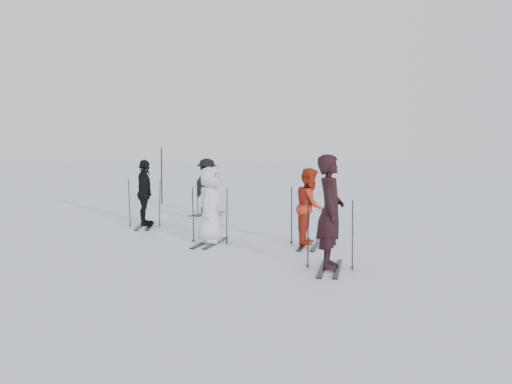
% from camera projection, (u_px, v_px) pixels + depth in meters
% --- Properties ---
extents(ground, '(120.00, 120.00, 0.00)m').
position_uv_depth(ground, '(253.00, 239.00, 14.79)').
color(ground, silver).
rests_on(ground, ground).
extents(skier_near_dark, '(0.54, 0.77, 1.98)m').
position_uv_depth(skier_near_dark, '(330.00, 213.00, 11.13)').
color(skier_near_dark, black).
rests_on(skier_near_dark, ground).
extents(skier_red, '(0.71, 0.87, 1.64)m').
position_uv_depth(skier_red, '(310.00, 207.00, 13.77)').
color(skier_red, '#A82A13').
rests_on(skier_red, ground).
extents(skier_grey, '(0.65, 0.88, 1.66)m').
position_uv_depth(skier_grey, '(210.00, 206.00, 14.02)').
color(skier_grey, silver).
rests_on(skier_grey, ground).
extents(skier_uphill_left, '(0.56, 1.07, 1.73)m').
position_uv_depth(skier_uphill_left, '(145.00, 194.00, 16.81)').
color(skier_uphill_left, black).
rests_on(skier_uphill_left, ground).
extents(skier_uphill_far, '(1.02, 1.25, 1.69)m').
position_uv_depth(skier_uphill_far, '(207.00, 187.00, 19.71)').
color(skier_uphill_far, black).
rests_on(skier_uphill_far, ground).
extents(skis_near_dark, '(1.81, 1.08, 1.26)m').
position_uv_depth(skis_near_dark, '(330.00, 234.00, 11.16)').
color(skis_near_dark, black).
rests_on(skis_near_dark, ground).
extents(skis_red, '(1.91, 1.17, 1.32)m').
position_uv_depth(skis_red, '(310.00, 215.00, 13.78)').
color(skis_red, black).
rests_on(skis_red, ground).
extents(skis_grey, '(1.86, 1.18, 1.26)m').
position_uv_depth(skis_grey, '(210.00, 215.00, 14.03)').
color(skis_grey, black).
rests_on(skis_grey, ground).
extents(skis_uphill_left, '(1.89, 1.18, 1.29)m').
position_uv_depth(skis_uphill_left, '(145.00, 202.00, 16.83)').
color(skis_uphill_left, black).
rests_on(skis_uphill_left, ground).
extents(skis_uphill_far, '(1.80, 1.43, 1.16)m').
position_uv_depth(skis_uphill_far, '(207.00, 195.00, 19.73)').
color(skis_uphill_far, black).
rests_on(skis_uphill_far, ground).
extents(piste_marker, '(0.05, 0.05, 2.01)m').
position_uv_depth(piste_marker, '(162.00, 176.00, 23.12)').
color(piste_marker, black).
rests_on(piste_marker, ground).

